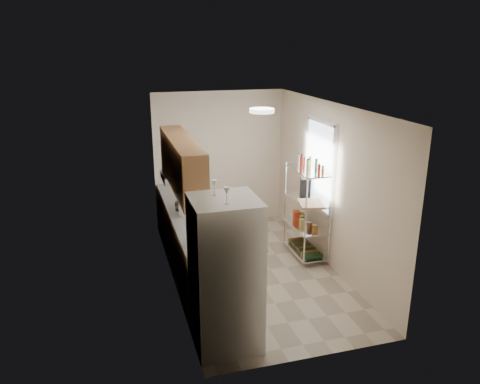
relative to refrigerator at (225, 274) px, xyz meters
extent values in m
cube|color=#BAAD97|center=(0.87, 1.64, -0.92)|extent=(2.50, 4.40, 0.01)
cube|color=white|center=(0.87, 1.64, 1.69)|extent=(2.50, 4.40, 0.01)
cube|color=beige|center=(0.87, 3.84, 0.39)|extent=(2.50, 0.01, 2.60)
cube|color=beige|center=(0.87, -0.57, 0.39)|extent=(2.50, 0.01, 2.60)
cube|color=beige|center=(-0.39, 1.64, 0.39)|extent=(0.01, 4.40, 2.60)
cube|color=beige|center=(2.12, 1.64, 0.39)|extent=(0.01, 4.40, 2.60)
cube|color=#B27D4C|center=(-0.05, 2.08, -0.48)|extent=(0.60, 3.48, 0.86)
cube|color=gray|center=(-0.04, 2.08, -0.03)|extent=(0.63, 3.51, 0.04)
cube|color=#B7BABC|center=(-0.07, 0.94, -0.04)|extent=(0.52, 0.44, 0.04)
cube|color=#B7BABC|center=(0.23, 3.44, -0.45)|extent=(0.01, 0.55, 0.72)
cube|color=#B27D4C|center=(-0.19, 1.74, 0.90)|extent=(0.33, 2.20, 0.72)
cube|color=#B7BABC|center=(-0.13, 2.54, 0.48)|extent=(0.50, 0.60, 0.12)
cube|color=white|center=(2.09, 1.99, 0.64)|extent=(0.06, 1.00, 1.46)
cube|color=silver|center=(1.87, 1.94, -0.81)|extent=(0.45, 0.90, 0.02)
cube|color=silver|center=(1.87, 1.94, -0.36)|extent=(0.45, 0.90, 0.02)
cube|color=silver|center=(1.87, 1.94, 0.09)|extent=(0.45, 0.90, 0.02)
cube|color=silver|center=(1.87, 1.94, 0.59)|extent=(0.45, 0.90, 0.02)
cylinder|color=silver|center=(1.66, 1.50, -0.14)|extent=(0.02, 0.02, 1.55)
cylinder|color=silver|center=(1.66, 2.38, -0.14)|extent=(0.02, 0.02, 1.55)
cylinder|color=silver|center=(2.09, 1.50, -0.14)|extent=(0.02, 0.02, 1.55)
cylinder|color=silver|center=(2.09, 2.38, -0.14)|extent=(0.02, 0.02, 1.55)
cylinder|color=white|center=(0.87, 1.34, 1.66)|extent=(0.34, 0.34, 0.05)
cube|color=white|center=(0.00, 0.00, 0.00)|extent=(0.75, 0.75, 1.82)
cylinder|color=silver|center=(-0.08, 2.06, 0.09)|extent=(0.26, 0.26, 0.21)
cylinder|color=black|center=(-0.09, 2.32, 0.01)|extent=(0.37, 0.37, 0.05)
cylinder|color=black|center=(-0.08, 2.53, 0.01)|extent=(0.34, 0.34, 0.05)
cube|color=tan|center=(1.82, 1.68, 0.11)|extent=(0.45, 0.53, 0.03)
cube|color=black|center=(1.97, 2.25, 0.24)|extent=(0.23, 0.29, 0.29)
cube|color=#AF3115|center=(1.81, 2.20, -0.27)|extent=(0.12, 0.16, 0.16)
camera|label=1|loc=(-1.17, -4.68, 2.54)|focal=35.00mm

